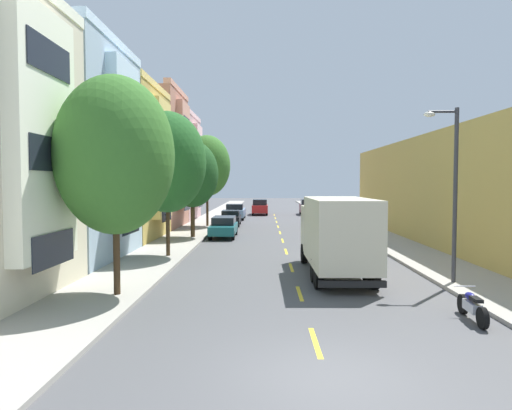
{
  "coord_description": "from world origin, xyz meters",
  "views": [
    {
      "loc": [
        -1.3,
        -9.16,
        4.0
      ],
      "look_at": [
        -1.94,
        27.25,
        2.22
      ],
      "focal_mm": 31.62,
      "sensor_mm": 36.0,
      "label": 1
    }
  ],
  "objects_px": {
    "street_tree_nearest": "(115,155)",
    "street_tree_farthest": "(207,166)",
    "parked_sedan_champagne": "(322,217)",
    "moving_red_sedan": "(260,207)",
    "street_tree_third": "(192,174)",
    "street_lamp": "(452,182)",
    "street_tree_second": "(167,162)",
    "parked_suv_burgundy": "(308,207)",
    "delivery_box_truck": "(336,232)",
    "parked_motorcycle": "(472,307)",
    "parked_pickup_sky": "(235,212)",
    "parked_wagon_teal": "(224,226)",
    "parked_sedan_navy": "(353,235)",
    "parked_sedan_black": "(231,218)"
  },
  "relations": [
    {
      "from": "street_tree_nearest",
      "to": "street_tree_farthest",
      "type": "relative_size",
      "value": 0.93
    },
    {
      "from": "street_tree_farthest",
      "to": "parked_sedan_champagne",
      "type": "height_order",
      "value": "street_tree_farthest"
    },
    {
      "from": "moving_red_sedan",
      "to": "parked_sedan_champagne",
      "type": "bearing_deg",
      "value": -64.88
    },
    {
      "from": "street_tree_nearest",
      "to": "street_tree_third",
      "type": "distance_m",
      "value": 16.68
    },
    {
      "from": "street_tree_farthest",
      "to": "street_lamp",
      "type": "bearing_deg",
      "value": -61.66
    },
    {
      "from": "street_tree_second",
      "to": "parked_suv_burgundy",
      "type": "bearing_deg",
      "value": 72.16
    },
    {
      "from": "delivery_box_truck",
      "to": "parked_sedan_champagne",
      "type": "height_order",
      "value": "delivery_box_truck"
    },
    {
      "from": "parked_sedan_champagne",
      "to": "parked_motorcycle",
      "type": "distance_m",
      "value": 30.62
    },
    {
      "from": "street_tree_second",
      "to": "street_tree_third",
      "type": "distance_m",
      "value": 8.35
    },
    {
      "from": "street_lamp",
      "to": "parked_pickup_sky",
      "type": "height_order",
      "value": "street_lamp"
    },
    {
      "from": "parked_pickup_sky",
      "to": "moving_red_sedan",
      "type": "relative_size",
      "value": 1.11
    },
    {
      "from": "street_tree_nearest",
      "to": "parked_suv_burgundy",
      "type": "height_order",
      "value": "street_tree_nearest"
    },
    {
      "from": "parked_wagon_teal",
      "to": "parked_motorcycle",
      "type": "relative_size",
      "value": 2.29
    },
    {
      "from": "street_tree_nearest",
      "to": "street_tree_second",
      "type": "bearing_deg",
      "value": 90.0
    },
    {
      "from": "delivery_box_truck",
      "to": "parked_sedan_champagne",
      "type": "bearing_deg",
      "value": 84.05
    },
    {
      "from": "street_tree_nearest",
      "to": "parked_suv_burgundy",
      "type": "relative_size",
      "value": 1.56
    },
    {
      "from": "parked_sedan_navy",
      "to": "moving_red_sedan",
      "type": "bearing_deg",
      "value": 101.98
    },
    {
      "from": "parked_sedan_champagne",
      "to": "parked_sedan_black",
      "type": "relative_size",
      "value": 1.01
    },
    {
      "from": "parked_sedan_navy",
      "to": "parked_motorcycle",
      "type": "bearing_deg",
      "value": -88.21
    },
    {
      "from": "parked_sedan_champagne",
      "to": "parked_sedan_navy",
      "type": "distance_m",
      "value": 15.57
    },
    {
      "from": "street_tree_second",
      "to": "parked_wagon_teal",
      "type": "height_order",
      "value": "street_tree_second"
    },
    {
      "from": "parked_sedan_navy",
      "to": "parked_motorcycle",
      "type": "xyz_separation_m",
      "value": [
        0.47,
        -15.05,
        -0.34
      ]
    },
    {
      "from": "street_lamp",
      "to": "parked_sedan_champagne",
      "type": "distance_m",
      "value": 26.36
    },
    {
      "from": "street_tree_third",
      "to": "street_lamp",
      "type": "relative_size",
      "value": 1.02
    },
    {
      "from": "parked_sedan_black",
      "to": "parked_pickup_sky",
      "type": "relative_size",
      "value": 0.85
    },
    {
      "from": "parked_suv_burgundy",
      "to": "parked_sedan_navy",
      "type": "relative_size",
      "value": 1.07
    },
    {
      "from": "street_lamp",
      "to": "parked_wagon_teal",
      "type": "distance_m",
      "value": 18.86
    },
    {
      "from": "street_tree_second",
      "to": "parked_sedan_black",
      "type": "xyz_separation_m",
      "value": [
        1.98,
        18.31,
        -4.35
      ]
    },
    {
      "from": "parked_suv_burgundy",
      "to": "parked_sedan_champagne",
      "type": "height_order",
      "value": "parked_suv_burgundy"
    },
    {
      "from": "street_tree_third",
      "to": "parked_sedan_champagne",
      "type": "distance_m",
      "value": 16.24
    },
    {
      "from": "parked_sedan_black",
      "to": "parked_sedan_navy",
      "type": "xyz_separation_m",
      "value": [
        8.7,
        -13.99,
        0.0
      ]
    },
    {
      "from": "parked_sedan_champagne",
      "to": "parked_motorcycle",
      "type": "height_order",
      "value": "parked_sedan_champagne"
    },
    {
      "from": "street_tree_farthest",
      "to": "parked_suv_burgundy",
      "type": "distance_m",
      "value": 20.17
    },
    {
      "from": "parked_sedan_champagne",
      "to": "parked_sedan_black",
      "type": "bearing_deg",
      "value": -169.79
    },
    {
      "from": "street_tree_third",
      "to": "street_tree_farthest",
      "type": "distance_m",
      "value": 8.39
    },
    {
      "from": "street_lamp",
      "to": "moving_red_sedan",
      "type": "xyz_separation_m",
      "value": [
        -7.75,
        39.19,
        -3.07
      ]
    },
    {
      "from": "delivery_box_truck",
      "to": "parked_motorcycle",
      "type": "height_order",
      "value": "delivery_box_truck"
    },
    {
      "from": "parked_sedan_champagne",
      "to": "parked_sedan_navy",
      "type": "bearing_deg",
      "value": -90.21
    },
    {
      "from": "street_tree_nearest",
      "to": "parked_sedan_black",
      "type": "distance_m",
      "value": 27.05
    },
    {
      "from": "street_tree_nearest",
      "to": "street_lamp",
      "type": "relative_size",
      "value": 1.12
    },
    {
      "from": "street_tree_farthest",
      "to": "street_lamp",
      "type": "height_order",
      "value": "street_tree_farthest"
    },
    {
      "from": "parked_suv_burgundy",
      "to": "delivery_box_truck",
      "type": "bearing_deg",
      "value": -93.76
    },
    {
      "from": "street_tree_second",
      "to": "delivery_box_truck",
      "type": "xyz_separation_m",
      "value": [
        8.2,
        -4.45,
        -3.19
      ]
    },
    {
      "from": "street_tree_second",
      "to": "street_tree_farthest",
      "type": "relative_size",
      "value": 0.94
    },
    {
      "from": "parked_pickup_sky",
      "to": "street_tree_second",
      "type": "bearing_deg",
      "value": -94.43
    },
    {
      "from": "street_lamp",
      "to": "parked_sedan_champagne",
      "type": "xyz_separation_m",
      "value": [
        -1.61,
        26.1,
        -3.3
      ]
    },
    {
      "from": "parked_sedan_navy",
      "to": "parked_pickup_sky",
      "type": "xyz_separation_m",
      "value": [
        -8.7,
        21.19,
        0.08
      ]
    },
    {
      "from": "street_tree_second",
      "to": "parked_suv_burgundy",
      "type": "height_order",
      "value": "street_tree_second"
    },
    {
      "from": "street_tree_nearest",
      "to": "parked_sedan_navy",
      "type": "height_order",
      "value": "street_tree_nearest"
    },
    {
      "from": "street_tree_nearest",
      "to": "moving_red_sedan",
      "type": "height_order",
      "value": "street_tree_nearest"
    }
  ]
}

